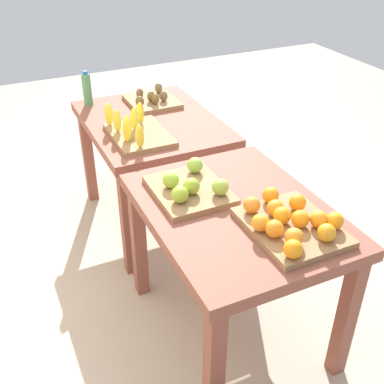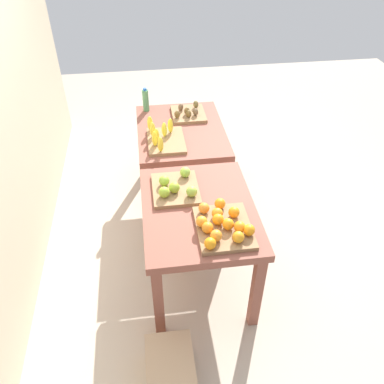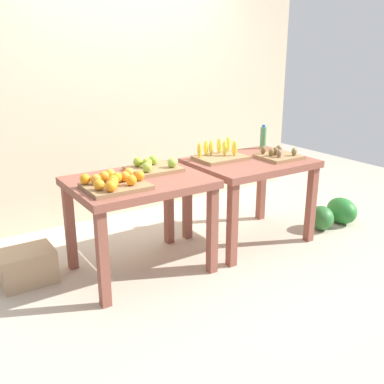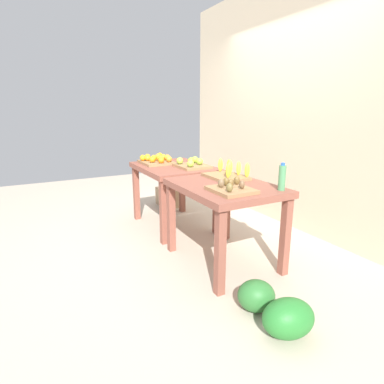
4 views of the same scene
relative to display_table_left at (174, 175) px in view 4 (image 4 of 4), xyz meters
The scene contains 11 objects.
ground_plane 0.87m from the display_table_left, ahead, with size 8.00×8.00×0.00m, color #B9A995.
back_wall 1.69m from the display_table_left, 67.47° to the left, with size 4.40×0.12×3.00m, color beige.
display_table_left is the anchor object (origin of this frame).
display_table_right 1.12m from the display_table_left, ahead, with size 1.04×0.80×0.78m.
orange_bin 0.32m from the display_table_left, 154.30° to the right, with size 0.46×0.38×0.11m.
apple_bin 0.29m from the display_table_left, 35.09° to the left, with size 0.40×0.34×0.11m.
banana_crate 0.93m from the display_table_left, 11.00° to the left, with size 0.44×0.32×0.17m.
kiwi_bin 1.38m from the display_table_left, ahead, with size 0.36×0.32×0.10m.
water_bottle 1.58m from the display_table_left, 11.03° to the left, with size 0.06×0.06×0.24m.
watermelon_pile 2.16m from the display_table_left, ahead, with size 0.65×0.40×0.26m.
cardboard_produce_box 1.03m from the display_table_left, 160.07° to the left, with size 0.40×0.30×0.27m, color tan.
Camera 4 is at (2.91, -1.60, 1.45)m, focal length 29.60 mm.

